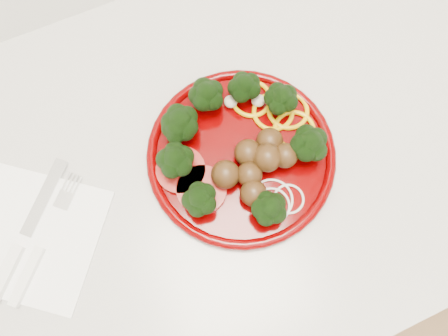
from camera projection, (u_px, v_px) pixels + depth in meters
name	position (u px, v px, depth m)	size (l,w,h in m)	color
counter	(162.00, 244.00, 1.01)	(2.40, 0.60, 0.90)	silver
plate	(238.00, 150.00, 0.58)	(0.26, 0.26, 0.06)	#4F0000
napkin	(34.00, 237.00, 0.57)	(0.17, 0.17, 0.00)	white
knife	(17.00, 250.00, 0.55)	(0.15, 0.16, 0.01)	silver
fork	(35.00, 260.00, 0.55)	(0.14, 0.14, 0.01)	white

